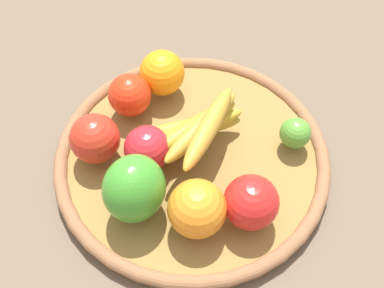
{
  "coord_description": "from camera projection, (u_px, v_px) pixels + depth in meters",
  "views": [
    {
      "loc": [
        0.06,
        -0.4,
        0.61
      ],
      "look_at": [
        0.0,
        0.0,
        0.05
      ],
      "focal_mm": 44.74,
      "sensor_mm": 36.0,
      "label": 1
    }
  ],
  "objects": [
    {
      "name": "basket",
      "position": [
        192.0,
        157.0,
        0.72
      ],
      "size": [
        0.41,
        0.41,
        0.03
      ],
      "color": "olive",
      "rests_on": "ground_plane"
    },
    {
      "name": "apple_0",
      "position": [
        147.0,
        148.0,
        0.67
      ],
      "size": [
        0.08,
        0.08,
        0.07
      ],
      "primitive_type": "sphere",
      "rotation": [
        0.0,
        0.0,
        5.06
      ],
      "color": "red",
      "rests_on": "basket"
    },
    {
      "name": "ground_plane",
      "position": [
        192.0,
        163.0,
        0.73
      ],
      "size": [
        2.4,
        2.4,
        0.0
      ],
      "primitive_type": "plane",
      "color": "brown",
      "rests_on": "ground"
    },
    {
      "name": "apple_1",
      "position": [
        130.0,
        95.0,
        0.73
      ],
      "size": [
        0.09,
        0.09,
        0.07
      ],
      "primitive_type": "sphere",
      "rotation": [
        0.0,
        0.0,
        5.35
      ],
      "color": "red",
      "rests_on": "basket"
    },
    {
      "name": "apple_2",
      "position": [
        95.0,
        139.0,
        0.68
      ],
      "size": [
        0.1,
        0.1,
        0.07
      ],
      "primitive_type": "sphere",
      "rotation": [
        0.0,
        0.0,
        0.43
      ],
      "color": "red",
      "rests_on": "basket"
    },
    {
      "name": "bell_pepper",
      "position": [
        134.0,
        189.0,
        0.61
      ],
      "size": [
        0.11,
        0.11,
        0.1
      ],
      "primitive_type": "ellipsoid",
      "rotation": [
        0.0,
        0.0,
        4.27
      ],
      "color": "#3C912B",
      "rests_on": "basket"
    },
    {
      "name": "apple_3",
      "position": [
        251.0,
        202.0,
        0.62
      ],
      "size": [
        0.1,
        0.1,
        0.07
      ],
      "primitive_type": "sphere",
      "rotation": [
        0.0,
        0.0,
        0.77
      ],
      "color": "red",
      "rests_on": "basket"
    },
    {
      "name": "orange_1",
      "position": [
        197.0,
        209.0,
        0.61
      ],
      "size": [
        0.08,
        0.08,
        0.08
      ],
      "primitive_type": "sphere",
      "rotation": [
        0.0,
        0.0,
        6.25
      ],
      "color": "orange",
      "rests_on": "basket"
    },
    {
      "name": "lime_0",
      "position": [
        295.0,
        133.0,
        0.7
      ],
      "size": [
        0.05,
        0.05,
        0.05
      ],
      "primitive_type": "sphere",
      "rotation": [
        0.0,
        0.0,
        4.9
      ],
      "color": "#519331",
      "rests_on": "basket"
    },
    {
      "name": "orange_0",
      "position": [
        162.0,
        73.0,
        0.75
      ],
      "size": [
        0.1,
        0.1,
        0.07
      ],
      "primitive_type": "sphere",
      "rotation": [
        0.0,
        0.0,
        2.17
      ],
      "color": "orange",
      "rests_on": "basket"
    },
    {
      "name": "banana_bunch",
      "position": [
        197.0,
        127.0,
        0.69
      ],
      "size": [
        0.16,
        0.16,
        0.08
      ],
      "color": "#A88F2C",
      "rests_on": "basket"
    }
  ]
}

